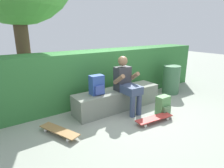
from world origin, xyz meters
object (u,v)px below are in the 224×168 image
object	(u,v)px
bench_main	(118,99)
trash_bin	(171,80)
skateboard_near_person	(154,118)
skateboard_beside_bench	(59,131)
person_skater	(127,83)
backpack_on_bench	(97,85)
backpack_on_ground	(163,106)

from	to	relation	value
bench_main	trash_bin	bearing A→B (deg)	0.17
skateboard_near_person	skateboard_beside_bench	world-z (taller)	same
person_skater	skateboard_beside_bench	size ratio (longest dim) A/B	1.47
bench_main	skateboard_near_person	world-z (taller)	bench_main
backpack_on_bench	skateboard_near_person	bearing A→B (deg)	-52.64
bench_main	skateboard_near_person	xyz separation A→B (m)	(0.18, -0.95, -0.15)
backpack_on_bench	trash_bin	distance (m)	2.42
person_skater	backpack_on_ground	world-z (taller)	person_skater
skateboard_near_person	trash_bin	size ratio (longest dim) A/B	1.04
backpack_on_bench	bench_main	bearing A→B (deg)	0.99
person_skater	skateboard_near_person	distance (m)	0.94
person_skater	skateboard_near_person	xyz separation A→B (m)	(0.11, -0.73, -0.57)
skateboard_near_person	backpack_on_bench	xyz separation A→B (m)	(-0.72, 0.95, 0.57)
backpack_on_ground	skateboard_near_person	bearing A→B (deg)	-160.55
skateboard_beside_bench	backpack_on_bench	size ratio (longest dim) A/B	2.04
bench_main	skateboard_beside_bench	xyz separation A→B (m)	(-1.50, -0.34, -0.15)
skateboard_near_person	skateboard_beside_bench	size ratio (longest dim) A/B	1.00
backpack_on_bench	backpack_on_ground	size ratio (longest dim) A/B	1.00
skateboard_near_person	backpack_on_bench	world-z (taller)	backpack_on_bench
backpack_on_bench	trash_bin	bearing A→B (deg)	0.36
person_skater	backpack_on_bench	world-z (taller)	person_skater
bench_main	skateboard_beside_bench	bearing A→B (deg)	-167.13
backpack_on_bench	backpack_on_ground	bearing A→B (deg)	-34.92
backpack_on_ground	person_skater	bearing A→B (deg)	132.27
skateboard_beside_bench	backpack_on_ground	distance (m)	2.15
person_skater	skateboard_near_person	world-z (taller)	person_skater
skateboard_beside_bench	backpack_on_bench	xyz separation A→B (m)	(0.96, 0.33, 0.57)
person_skater	trash_bin	xyz separation A→B (m)	(1.80, 0.23, -0.26)
skateboard_beside_bench	backpack_on_bench	world-z (taller)	backpack_on_bench
person_skater	backpack_on_bench	distance (m)	0.65
bench_main	backpack_on_bench	size ratio (longest dim) A/B	5.18
bench_main	person_skater	bearing A→B (deg)	-73.76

